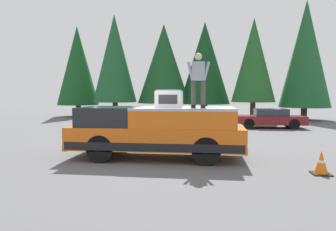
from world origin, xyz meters
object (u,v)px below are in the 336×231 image
at_px(compressor_unit, 169,99).
at_px(parked_car_maroon, 270,118).
at_px(person_on_truck_bed, 198,79).
at_px(pickup_truck, 157,131).
at_px(traffic_cone, 321,163).

distance_m(compressor_unit, parked_car_maroon, 10.97).
bearing_deg(person_on_truck_bed, pickup_truck, 84.27).
bearing_deg(traffic_cone, person_on_truck_bed, 66.49).
bearing_deg(parked_car_maroon, pickup_truck, 151.17).
bearing_deg(parked_car_maroon, traffic_cone, 175.99).
xyz_separation_m(pickup_truck, compressor_unit, (-0.01, -0.39, 1.05)).
bearing_deg(pickup_truck, compressor_unit, -92.16).
distance_m(person_on_truck_bed, parked_car_maroon, 10.79).
height_order(parked_car_maroon, traffic_cone, parked_car_maroon).
bearing_deg(traffic_cone, compressor_unit, 69.89).
height_order(pickup_truck, person_on_truck_bed, person_on_truck_bed).
distance_m(person_on_truck_bed, traffic_cone, 4.18).
bearing_deg(pickup_truck, person_on_truck_bed, -95.73).
xyz_separation_m(compressor_unit, person_on_truck_bed, (-0.12, -0.93, 0.62)).
xyz_separation_m(parked_car_maroon, traffic_cone, (-11.22, 0.79, -0.29)).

